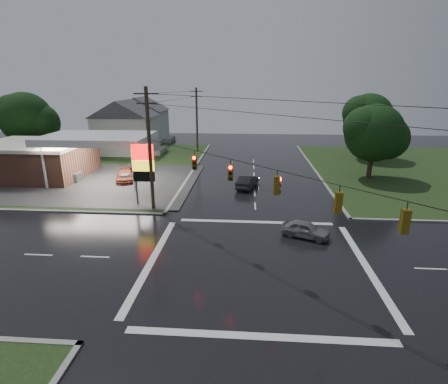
# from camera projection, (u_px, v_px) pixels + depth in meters

# --- Properties ---
(ground) EXTENTS (120.00, 120.00, 0.00)m
(ground) POSITION_uv_depth(u_px,v_px,m) (257.00, 263.00, 22.95)
(ground) COLOR black
(ground) RESTS_ON ground
(grass_nw) EXTENTS (36.00, 36.00, 0.08)m
(grass_nw) POSITION_uv_depth(u_px,v_px,m) (70.00, 165.00, 49.46)
(grass_nw) COLOR #183216
(grass_nw) RESTS_ON ground
(gas_station) EXTENTS (26.20, 18.00, 5.60)m
(gas_station) POSITION_uv_depth(u_px,v_px,m) (45.00, 157.00, 42.69)
(gas_station) COLOR #2D2D2D
(gas_station) RESTS_ON ground
(pylon_sign) EXTENTS (2.00, 0.35, 6.00)m
(pylon_sign) POSITION_uv_depth(u_px,v_px,m) (143.00, 165.00, 32.45)
(pylon_sign) COLOR #59595E
(pylon_sign) RESTS_ON ground
(utility_pole_nw) EXTENTS (2.20, 0.32, 11.00)m
(utility_pole_nw) POSITION_uv_depth(u_px,v_px,m) (150.00, 148.00, 30.92)
(utility_pole_nw) COLOR #382619
(utility_pole_nw) RESTS_ON ground
(utility_pole_n) EXTENTS (2.20, 0.32, 10.50)m
(utility_pole_n) POSITION_uv_depth(u_px,v_px,m) (197.00, 119.00, 58.10)
(utility_pole_n) COLOR #382619
(utility_pole_n) RESTS_ON ground
(traffic_signals) EXTENTS (26.87, 26.87, 1.47)m
(traffic_signals) POSITION_uv_depth(u_px,v_px,m) (261.00, 167.00, 20.97)
(traffic_signals) COLOR black
(traffic_signals) RESTS_ON ground
(house_near) EXTENTS (11.05, 8.48, 8.60)m
(house_near) POSITION_uv_depth(u_px,v_px,m) (126.00, 126.00, 57.31)
(house_near) COLOR silver
(house_near) RESTS_ON ground
(house_far) EXTENTS (11.05, 8.48, 8.60)m
(house_far) POSITION_uv_depth(u_px,v_px,m) (142.00, 119.00, 68.79)
(house_far) COLOR silver
(house_far) RESTS_ON ground
(tree_nw_behind) EXTENTS (8.93, 7.60, 10.00)m
(tree_nw_behind) POSITION_uv_depth(u_px,v_px,m) (27.00, 118.00, 51.95)
(tree_nw_behind) COLOR black
(tree_nw_behind) RESTS_ON ground
(tree_ne_near) EXTENTS (7.99, 6.80, 8.98)m
(tree_ne_near) POSITION_uv_depth(u_px,v_px,m) (375.00, 133.00, 41.21)
(tree_ne_near) COLOR black
(tree_ne_near) RESTS_ON ground
(tree_ne_far) EXTENTS (8.46, 7.20, 9.80)m
(tree_ne_far) POSITION_uv_depth(u_px,v_px,m) (369.00, 118.00, 52.23)
(tree_ne_far) COLOR black
(tree_ne_far) RESTS_ON ground
(car_north) EXTENTS (2.71, 4.63, 1.44)m
(car_north) POSITION_uv_depth(u_px,v_px,m) (247.00, 181.00, 39.06)
(car_north) COLOR black
(car_north) RESTS_ON ground
(car_crossing) EXTENTS (3.94, 2.80, 1.25)m
(car_crossing) POSITION_uv_depth(u_px,v_px,m) (306.00, 229.00, 26.59)
(car_crossing) COLOR slate
(car_crossing) RESTS_ON ground
(car_pump) EXTENTS (3.26, 5.28, 1.43)m
(car_pump) POSITION_uv_depth(u_px,v_px,m) (126.00, 175.00, 41.68)
(car_pump) COLOR #602516
(car_pump) RESTS_ON ground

